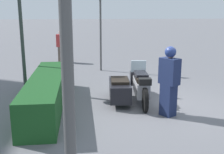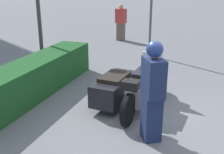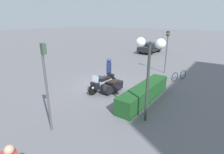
% 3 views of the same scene
% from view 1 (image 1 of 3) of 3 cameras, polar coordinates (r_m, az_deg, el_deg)
% --- Properties ---
extents(ground_plane, '(160.00, 160.00, 0.00)m').
position_cam_1_polar(ground_plane, '(8.28, 9.42, -6.26)').
color(ground_plane, slate).
extents(police_motorcycle, '(2.55, 1.36, 1.17)m').
position_cam_1_polar(police_motorcycle, '(8.69, 3.45, -1.90)').
color(police_motorcycle, black).
rests_on(police_motorcycle, ground).
extents(officer_rider, '(0.59, 0.53, 1.87)m').
position_cam_1_polar(officer_rider, '(7.51, 11.54, -0.55)').
color(officer_rider, '#192347').
rests_on(officer_rider, ground).
extents(hedge_bush_curbside, '(4.86, 0.91, 0.90)m').
position_cam_1_polar(hedge_bush_curbside, '(8.39, -13.11, -2.96)').
color(hedge_bush_curbside, '#19471E').
rests_on(hedge_bush_curbside, ground).
extents(twin_lamp_post, '(0.41, 1.26, 3.75)m').
position_cam_1_polar(twin_lamp_post, '(10.12, -18.34, 14.55)').
color(twin_lamp_post, '#2D3833').
rests_on(twin_lamp_post, ground).
extents(traffic_light_near, '(0.22, 0.29, 3.62)m').
position_cam_1_polar(traffic_light_near, '(12.88, -2.38, 11.66)').
color(traffic_light_near, '#4C4C4C').
rests_on(traffic_light_near, ground).
extents(traffic_light_far, '(0.23, 0.26, 3.56)m').
position_cam_1_polar(traffic_light_far, '(2.03, -8.97, 0.64)').
color(traffic_light_far, '#4C4C4C').
rests_on(traffic_light_far, ground).
extents(pedestrian_bystander, '(0.36, 0.52, 1.73)m').
position_cam_1_polar(pedestrian_bystander, '(15.41, -10.25, 6.18)').
color(pedestrian_bystander, brown).
rests_on(pedestrian_bystander, ground).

